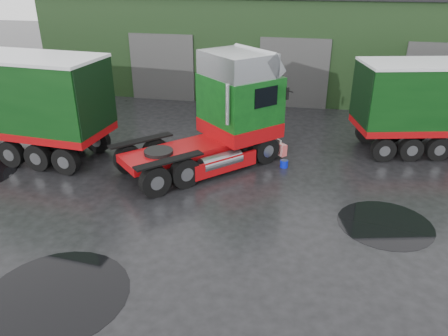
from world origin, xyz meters
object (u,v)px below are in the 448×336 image
Objects in this scene: tree_back_a at (218,0)px; tree_back_b at (400,16)px; warehouse at (300,37)px; hero_tractor at (198,115)px; wash_bucket at (284,164)px.

tree_back_a reaches higher than tree_back_b.
tree_back_a is at bearing 180.00° from tree_back_b.
tree_back_b is at bearing 51.34° from warehouse.
warehouse is 4.32× the size of tree_back_b.
hero_tractor is 0.79× the size of tree_back_a.
wash_bucket is at bearing -71.60° from tree_back_a.
warehouse reaches higher than wash_bucket.
tree_back_a is (-8.24, 24.75, 4.60)m from wash_bucket.
tree_back_a is at bearing 128.66° from warehouse.
tree_back_b reaches higher than warehouse.
hero_tractor is at bearing -79.49° from tree_back_a.
hero_tractor is at bearing -167.98° from wash_bucket.
hero_tractor is at bearing -101.91° from warehouse.
wash_bucket is (3.51, 0.75, -2.17)m from hero_tractor.
tree_back_a is at bearing 108.40° from wash_bucket.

